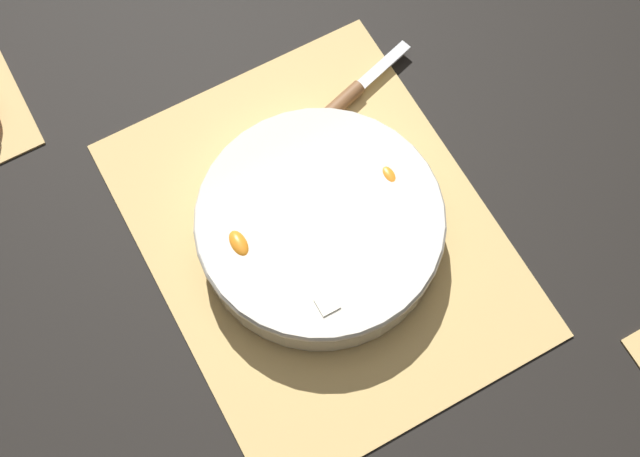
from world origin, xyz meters
The scene contains 4 objects.
ground_plane centered at (0.00, 0.00, 0.00)m, with size 6.00×6.00×0.00m, color black.
bamboo_mat_center centered at (0.00, 0.00, 0.00)m, with size 0.47×0.38×0.01m.
fruit_salad_bowl centered at (0.00, 0.00, 0.04)m, with size 0.28×0.28×0.06m.
paring_knife centered at (-0.14, 0.12, 0.01)m, with size 0.06×0.14×0.02m.
Camera 1 is at (0.33, -0.18, 0.95)m, focal length 50.00 mm.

